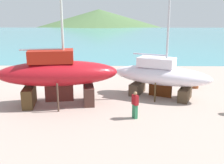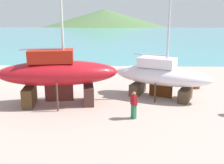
% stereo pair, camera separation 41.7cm
% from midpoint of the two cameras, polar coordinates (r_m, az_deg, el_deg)
% --- Properties ---
extents(ground_plane, '(48.78, 48.78, 0.00)m').
position_cam_midpoint_polar(ground_plane, '(21.67, -14.59, -2.71)').
color(ground_plane, '#AB968A').
extents(sea_water, '(139.62, 97.11, 0.01)m').
position_cam_midpoint_polar(sea_water, '(81.14, -3.19, 10.04)').
color(sea_water, teal).
rests_on(sea_water, ground).
extents(headland_hill, '(128.56, 128.56, 18.11)m').
position_cam_midpoint_polar(headland_hill, '(156.05, -2.90, 12.16)').
color(headland_hill, '#4B6B3E').
rests_on(headland_hill, ground).
extents(sailboat_small_center, '(7.92, 5.47, 10.83)m').
position_cam_midpoint_polar(sailboat_small_center, '(20.40, 9.88, 1.49)').
color(sailboat_small_center, '#463525').
rests_on(sailboat_small_center, ground).
extents(sailboat_far_slipway, '(8.60, 3.95, 12.83)m').
position_cam_midpoint_polar(sailboat_far_slipway, '(18.68, -12.31, 1.85)').
color(sailboat_far_slipway, '#513029').
rests_on(sailboat_far_slipway, ground).
extents(worker, '(0.43, 0.50, 1.71)m').
position_cam_midpoint_polar(worker, '(16.14, 4.28, -4.89)').
color(worker, '#2A734A').
rests_on(worker, ground).
extents(barrel_tar_black, '(1.06, 0.98, 0.64)m').
position_cam_midpoint_polar(barrel_tar_black, '(28.56, -6.53, 2.44)').
color(barrel_tar_black, '#302B29').
rests_on(barrel_tar_black, ground).
extents(barrel_rust_mid, '(0.77, 0.77, 0.80)m').
position_cam_midpoint_polar(barrel_rust_mid, '(23.90, 17.03, -0.29)').
color(barrel_rust_mid, brown).
rests_on(barrel_rust_mid, ground).
extents(barrel_tipped_left, '(1.01, 0.94, 0.58)m').
position_cam_midpoint_polar(barrel_tipped_left, '(27.19, 6.88, 1.75)').
color(barrel_tipped_left, olive).
rests_on(barrel_tipped_left, ground).
extents(timber_plank_near, '(2.86, 0.90, 0.14)m').
position_cam_midpoint_polar(timber_plank_near, '(26.98, 9.21, 1.09)').
color(timber_plank_near, brown).
rests_on(timber_plank_near, ground).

